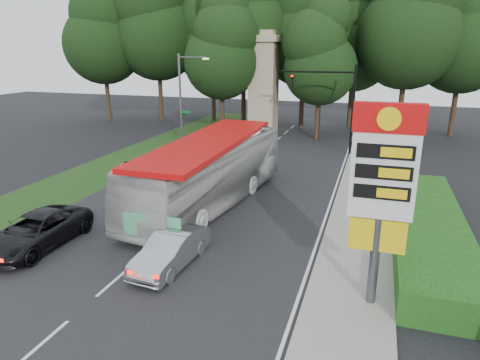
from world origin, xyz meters
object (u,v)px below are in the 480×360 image
(transit_bus, at_px, (210,173))
(streetlight_signs, at_px, (183,97))
(monument, at_px, (264,84))
(gas_station_pylon, at_px, (383,180))
(sedan_silver, at_px, (171,250))
(traffic_signal_mast, at_px, (337,97))
(suv_charcoal, at_px, (36,231))

(transit_bus, bearing_deg, streetlight_signs, 127.85)
(streetlight_signs, relative_size, monument, 0.80)
(gas_station_pylon, xyz_separation_m, monument, (-11.20, 28.01, 0.66))
(gas_station_pylon, height_order, sedan_silver, gas_station_pylon)
(traffic_signal_mast, xyz_separation_m, transit_bus, (-5.30, -14.50, -2.81))
(monument, distance_m, transit_bus, 20.90)
(transit_bus, distance_m, suv_charcoal, 9.11)
(gas_station_pylon, distance_m, traffic_signal_mast, 22.29)
(transit_bus, relative_size, sedan_silver, 3.14)
(monument, bearing_deg, gas_station_pylon, -68.20)
(traffic_signal_mast, relative_size, monument, 0.72)
(streetlight_signs, xyz_separation_m, suv_charcoal, (2.07, -19.84, -3.70))
(suv_charcoal, bearing_deg, traffic_signal_mast, 64.29)
(streetlight_signs, bearing_deg, monument, 58.03)
(traffic_signal_mast, bearing_deg, streetlight_signs, -171.08)
(streetlight_signs, xyz_separation_m, sedan_silver, (8.49, -19.64, -3.74))
(suv_charcoal, bearing_deg, streetlight_signs, 96.14)
(streetlight_signs, xyz_separation_m, transit_bus, (7.37, -12.51, -2.58))
(gas_station_pylon, relative_size, suv_charcoal, 1.29)
(monument, relative_size, transit_bus, 0.75)
(monument, bearing_deg, traffic_signal_mast, -38.00)
(streetlight_signs, xyz_separation_m, monument, (4.99, 7.99, 0.67))
(sedan_silver, xyz_separation_m, suv_charcoal, (-6.41, -0.20, 0.04))
(monument, bearing_deg, streetlight_signs, -121.97)
(traffic_signal_mast, distance_m, monument, 9.76)
(monument, bearing_deg, suv_charcoal, -95.98)
(monument, height_order, sedan_silver, monument)
(monument, bearing_deg, sedan_silver, -82.78)
(monument, distance_m, suv_charcoal, 28.32)
(streetlight_signs, bearing_deg, gas_station_pylon, -51.04)
(suv_charcoal, bearing_deg, transit_bus, 54.32)
(gas_station_pylon, distance_m, suv_charcoal, 14.59)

